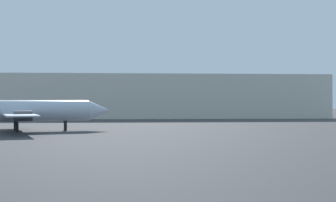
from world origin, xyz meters
TOP-DOWN VIEW (x-y plane):
  - airplane_distant at (-15.24, 65.71)m, footprint 26.94×24.97m
  - terminal_building at (6.52, 132.12)m, footprint 99.35×27.50m

SIDE VIEW (x-z plane):
  - airplane_distant at x=-15.24m, z-range -2.12..8.41m
  - terminal_building at x=6.52m, z-range 0.00..11.98m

